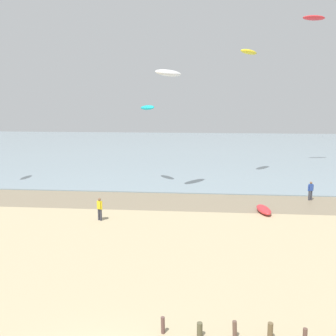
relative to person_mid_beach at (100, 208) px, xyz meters
name	(u,v)px	position (x,y,z in m)	size (l,w,h in m)	color
wet_sand_strip	(164,201)	(4.19, 5.73, -0.91)	(120.00, 5.86, 0.01)	#84755B
sea	(184,148)	(4.19, 43.66, -0.87)	(160.00, 70.00, 0.10)	#7F939E
person_mid_beach	(100,208)	(0.00, 0.00, 0.00)	(0.49, 0.38, 1.71)	#383842
person_by_waterline	(311,190)	(17.26, 7.32, 0.00)	(0.54, 0.33, 1.71)	#383842
grounded_kite	(264,210)	(12.48, 3.05, -0.66)	(2.53, 0.91, 0.51)	red
kite_aloft_0	(314,18)	(21.44, 25.16, 18.32)	(3.01, 0.96, 0.48)	red
kite_aloft_1	(169,73)	(4.32, 9.09, 10.42)	(3.49, 1.12, 0.56)	white
kite_aloft_3	(249,52)	(12.52, 17.31, 13.25)	(3.27, 1.04, 0.52)	yellow
kite_aloft_4	(147,107)	(1.81, 12.46, 7.22)	(2.71, 0.87, 0.43)	#19B2B7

